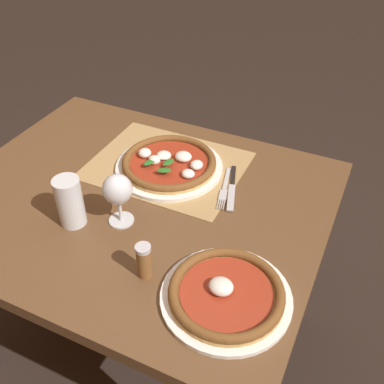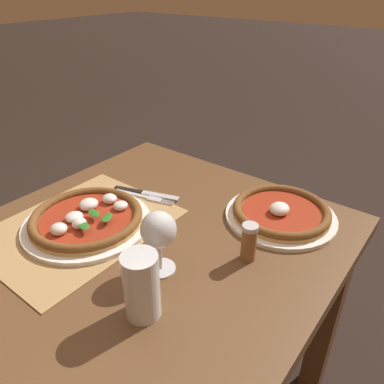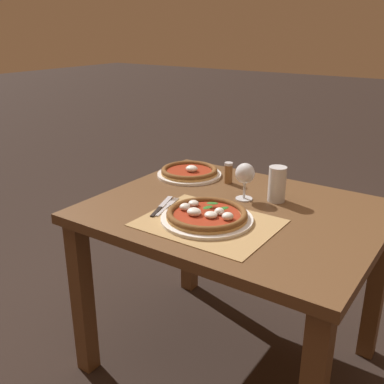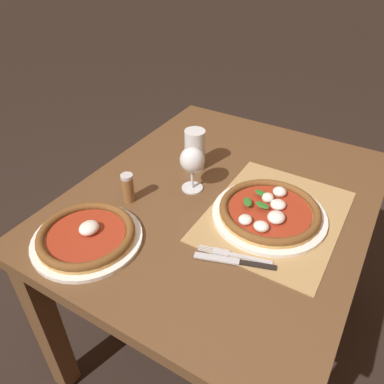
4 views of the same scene
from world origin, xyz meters
name	(u,v)px [view 4 (image 4 of 4)]	position (x,y,z in m)	size (l,w,h in m)	color
ground_plane	(214,328)	(0.00, 0.00, 0.00)	(24.00, 24.00, 0.00)	black
dining_table	(221,222)	(0.00, 0.00, 0.63)	(1.11, 0.90, 0.74)	brown
paper_placemat	(275,215)	(-0.01, -0.18, 0.74)	(0.48, 0.38, 0.00)	#A88451
pizza_near	(269,212)	(-0.03, -0.17, 0.76)	(0.34, 0.34, 0.05)	white
pizza_far	(87,236)	(-0.38, 0.23, 0.76)	(0.31, 0.31, 0.05)	white
wine_glass	(192,161)	(-0.02, 0.10, 0.85)	(0.08, 0.08, 0.16)	silver
pint_glass	(195,150)	(0.10, 0.16, 0.81)	(0.07, 0.07, 0.15)	silver
fork	(234,255)	(-0.22, -0.15, 0.75)	(0.06, 0.20, 0.00)	#B7B7BC
knife	(234,261)	(-0.24, -0.16, 0.75)	(0.08, 0.21, 0.01)	black
pepper_shaker	(128,188)	(-0.17, 0.24, 0.79)	(0.04, 0.04, 0.10)	brown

